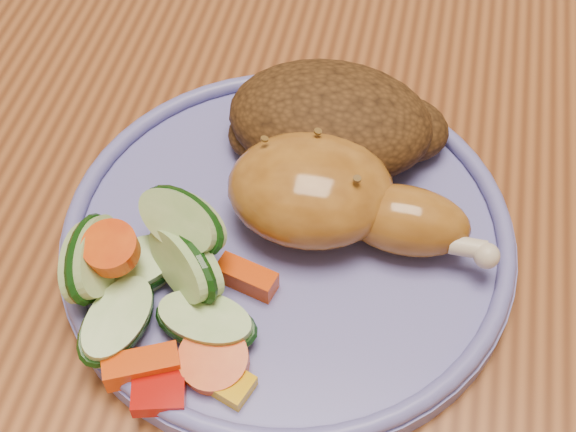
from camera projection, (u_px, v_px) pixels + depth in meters
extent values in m
cube|color=brown|center=(369.00, 99.00, 0.55)|extent=(0.90, 1.40, 0.04)
cylinder|color=#4C2D16|center=(259.00, 163.00, 1.21)|extent=(0.04, 0.04, 0.41)
cylinder|color=#4C2D16|center=(305.00, 13.00, 1.42)|extent=(0.04, 0.04, 0.41)
cylinder|color=#4C2D16|center=(500.00, 201.00, 1.17)|extent=(0.04, 0.04, 0.41)
cylinder|color=#4C2D16|center=(510.00, 41.00, 1.38)|extent=(0.04, 0.04, 0.41)
cylinder|color=#6463B2|center=(288.00, 239.00, 0.45)|extent=(0.25, 0.25, 0.01)
torus|color=#6463B2|center=(288.00, 227.00, 0.44)|extent=(0.25, 0.25, 0.01)
ellipsoid|color=#AA6A23|center=(311.00, 189.00, 0.43)|extent=(0.10, 0.08, 0.05)
ellipsoid|color=#AA6A23|center=(405.00, 220.00, 0.43)|extent=(0.07, 0.04, 0.04)
sphere|color=beige|center=(487.00, 256.00, 0.41)|extent=(0.01, 0.01, 0.01)
ellipsoid|color=#462A11|center=(330.00, 120.00, 0.46)|extent=(0.12, 0.09, 0.05)
ellipsoid|color=#462A11|center=(399.00, 128.00, 0.47)|extent=(0.06, 0.05, 0.03)
ellipsoid|color=#462A11|center=(269.00, 135.00, 0.47)|extent=(0.05, 0.04, 0.02)
cube|color=#A50A05|center=(159.00, 393.00, 0.38)|extent=(0.03, 0.03, 0.01)
cube|color=#E5A507|center=(230.00, 384.00, 0.38)|extent=(0.03, 0.02, 0.01)
cube|color=#F15108|center=(142.00, 367.00, 0.39)|extent=(0.04, 0.03, 0.01)
cylinder|color=#F15108|center=(111.00, 248.00, 0.39)|extent=(0.03, 0.03, 0.02)
cylinder|color=#F15108|center=(214.00, 360.00, 0.39)|extent=(0.03, 0.04, 0.02)
cube|color=#F15108|center=(247.00, 277.00, 0.42)|extent=(0.03, 0.02, 0.01)
cylinder|color=#B7D68B|center=(206.00, 322.00, 0.40)|extent=(0.05, 0.05, 0.02)
cylinder|color=#B7D68B|center=(137.00, 268.00, 0.42)|extent=(0.07, 0.07, 0.02)
cylinder|color=#B7D68B|center=(182.00, 221.00, 0.40)|extent=(0.06, 0.06, 0.04)
cylinder|color=#B7D68B|center=(186.00, 263.00, 0.40)|extent=(0.06, 0.05, 0.05)
cylinder|color=#B7D68B|center=(116.00, 321.00, 0.40)|extent=(0.06, 0.06, 0.03)
cylinder|color=#B7D68B|center=(90.00, 258.00, 0.40)|extent=(0.04, 0.05, 0.05)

